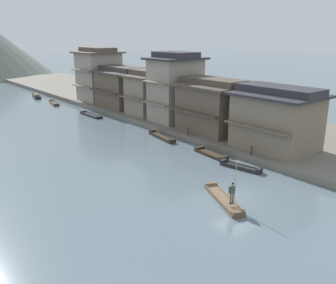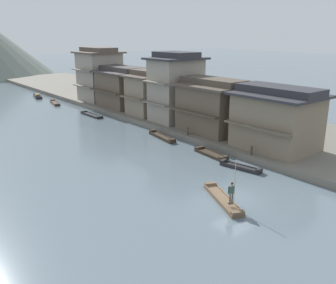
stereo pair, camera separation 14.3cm
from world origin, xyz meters
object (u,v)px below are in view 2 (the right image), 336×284
object	(u,v)px
boat_moored_second	(55,103)
boat_moored_far	(38,96)
house_waterfront_tall	(176,87)
house_waterfront_end	(99,75)
house_waterfront_far	(122,87)
mooring_post_dock_mid	(188,131)
boat_moored_nearest	(92,115)
boat_midriver_drifting	(241,167)
boat_moored_third	(211,154)
house_waterfront_second	(212,106)
boat_midriver_upstream	(162,137)
boatman_person	(232,190)
mooring_post_dock_near	(252,150)
house_waterfront_narrow	(151,92)
house_waterfront_nearest	(277,119)
boat_foreground_poled	(223,199)

from	to	relation	value
boat_moored_second	boat_moored_far	xyz separation A→B (m)	(0.00, 8.23, 0.15)
house_waterfront_tall	house_waterfront_end	xyz separation A→B (m)	(-0.12, 19.72, -0.02)
house_waterfront_far	mooring_post_dock_mid	world-z (taller)	house_waterfront_far
boat_moored_nearest	mooring_post_dock_mid	world-z (taller)	mooring_post_dock_mid
boat_midriver_drifting	boat_moored_nearest	bearing A→B (deg)	90.00
boat_moored_third	house_waterfront_second	distance (m)	7.63
boat_moored_nearest	boat_midriver_upstream	bearing A→B (deg)	-87.68
boatman_person	mooring_post_dock_mid	distance (m)	16.74
boat_moored_far	boat_moored_nearest	bearing A→B (deg)	-88.98
boat_moored_second	boat_midriver_drifting	distance (m)	40.70
boatman_person	boat_midriver_drifting	xyz separation A→B (m)	(6.60, 4.68, -1.27)
boat_moored_far	house_waterfront_second	bearing A→B (deg)	-81.64
boat_moored_second	mooring_post_dock_mid	world-z (taller)	mooring_post_dock_mid
house_waterfront_second	house_waterfront_far	bearing A→B (deg)	89.24
boat_moored_far	mooring_post_dock_near	xyz separation A→B (m)	(2.61, -48.29, 0.83)
boat_midriver_drifting	house_waterfront_narrow	bearing A→B (deg)	74.67
boat_midriver_drifting	house_waterfront_nearest	distance (m)	6.74
house_waterfront_nearest	house_waterfront_far	bearing A→B (deg)	89.95
house_waterfront_second	mooring_post_dock_near	distance (m)	9.35
boat_midriver_drifting	mooring_post_dock_mid	size ratio (longest dim) A/B	4.59
boat_foreground_poled	boat_moored_nearest	size ratio (longest dim) A/B	1.00
mooring_post_dock_near	house_waterfront_second	bearing A→B (deg)	68.80
house_waterfront_tall	house_waterfront_narrow	xyz separation A→B (m)	(-0.04, 5.36, -1.30)
boat_midriver_drifting	mooring_post_dock_mid	xyz separation A→B (m)	(2.24, 9.52, 0.96)
boat_moored_far	boat_midriver_upstream	xyz separation A→B (m)	(1.02, -36.77, -0.12)
boat_moored_nearest	house_waterfront_far	distance (m)	6.78
house_waterfront_nearest	boatman_person	bearing A→B (deg)	-156.93
boat_moored_nearest	boat_moored_far	xyz separation A→B (m)	(-0.37, 20.85, 0.17)
boat_midriver_upstream	boat_moored_nearest	bearing A→B (deg)	92.32
boatman_person	mooring_post_dock_near	xyz separation A→B (m)	(8.84, 5.32, -0.32)
boat_moored_second	house_waterfront_far	size ratio (longest dim) A/B	0.60
boat_midriver_drifting	boat_moored_second	bearing A→B (deg)	90.52
boatman_person	house_waterfront_second	world-z (taller)	house_waterfront_second
boat_moored_nearest	boat_moored_third	distance (m)	23.77
boat_moored_far	mooring_post_dock_mid	xyz separation A→B (m)	(2.61, -39.40, 0.83)
house_waterfront_end	mooring_post_dock_near	world-z (taller)	house_waterfront_end
boat_midriver_drifting	house_waterfront_far	world-z (taller)	house_waterfront_far
house_waterfront_end	boat_midriver_drifting	bearing A→B (deg)	-99.17
boatman_person	house_waterfront_narrow	world-z (taller)	house_waterfront_narrow
mooring_post_dock_mid	mooring_post_dock_near	bearing A→B (deg)	-90.00
boatman_person	boat_moored_second	size ratio (longest dim) A/B	0.62
boat_foreground_poled	boat_midriver_drifting	xyz separation A→B (m)	(6.06, 3.44, 0.02)
boat_moored_third	boat_moored_far	bearing A→B (deg)	91.30
boat_foreground_poled	house_waterfront_narrow	distance (m)	27.67
boat_moored_far	house_waterfront_far	size ratio (longest dim) A/B	0.56
house_waterfront_nearest	boat_moored_third	bearing A→B (deg)	143.61
boat_moored_third	boat_midriver_drifting	world-z (taller)	boat_midriver_drifting
boat_midriver_drifting	boat_midriver_upstream	size ratio (longest dim) A/B	0.80
boat_midriver_upstream	boat_midriver_drifting	bearing A→B (deg)	-93.05
boat_midriver_upstream	house_waterfront_second	xyz separation A→B (m)	(4.84, -3.14, 3.51)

